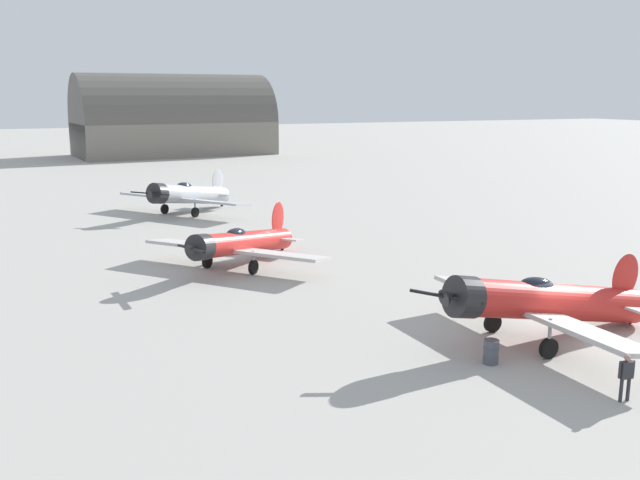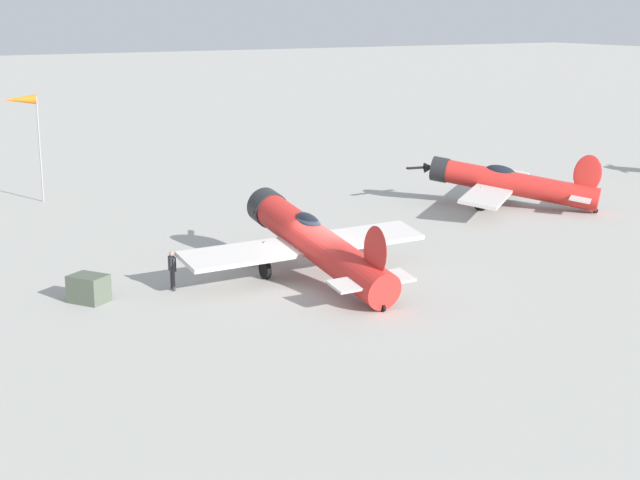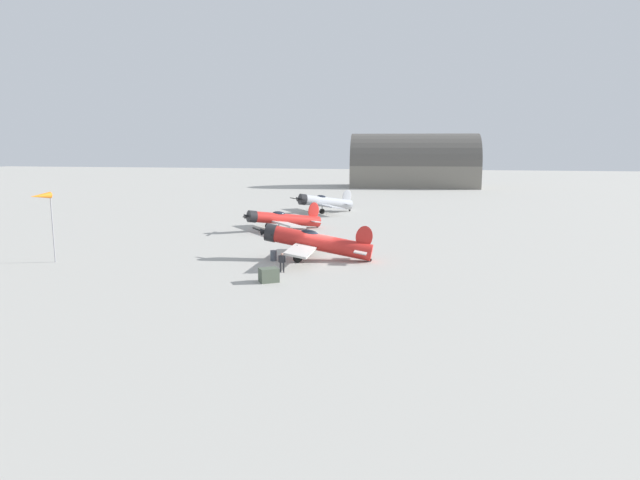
% 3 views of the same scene
% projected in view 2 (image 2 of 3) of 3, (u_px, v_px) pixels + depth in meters
% --- Properties ---
extents(ground_plane, '(400.00, 400.00, 0.00)m').
position_uv_depth(ground_plane, '(320.00, 283.00, 39.24)').
color(ground_plane, '#A8A59E').
extents(airplane_foreground, '(11.33, 10.99, 3.28)m').
position_uv_depth(airplane_foreground, '(314.00, 242.00, 39.27)').
color(airplane_foreground, red).
rests_on(airplane_foreground, ground_plane).
extents(airplane_mid_apron, '(9.55, 9.95, 3.29)m').
position_uv_depth(airplane_mid_apron, '(507.00, 183.00, 53.77)').
color(airplane_mid_apron, red).
rests_on(airplane_mid_apron, ground_plane).
extents(ground_crew_mechanic, '(0.62, 0.26, 1.60)m').
position_uv_depth(ground_crew_mechanic, '(172.00, 267.00, 37.98)').
color(ground_crew_mechanic, '#2D2D33').
rests_on(ground_crew_mechanic, ground_plane).
extents(equipment_crate, '(1.72, 1.63, 1.06)m').
position_uv_depth(equipment_crate, '(89.00, 289.00, 36.56)').
color(equipment_crate, '#4C5647').
rests_on(equipment_crate, ground_plane).
extents(fuel_drum, '(0.60, 0.60, 0.93)m').
position_uv_depth(fuel_drum, '(251.00, 254.00, 41.88)').
color(fuel_drum, '#474C56').
rests_on(fuel_drum, ground_plane).
extents(windsock_mast, '(1.05, 1.96, 6.19)m').
position_uv_depth(windsock_mast, '(21.00, 104.00, 54.08)').
color(windsock_mast, gray).
rests_on(windsock_mast, ground_plane).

